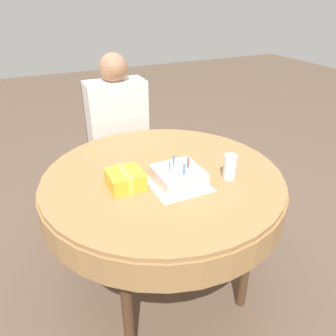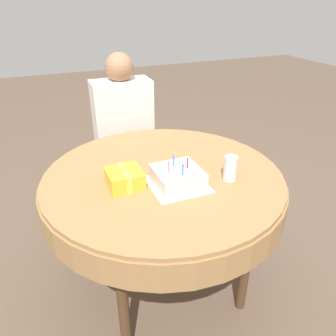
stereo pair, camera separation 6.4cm
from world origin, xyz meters
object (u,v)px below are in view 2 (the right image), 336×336
(person, at_px, (124,124))
(gift_box, at_px, (125,178))
(birthday_cake, at_px, (177,177))
(drinking_glass, at_px, (230,168))
(chair, at_px, (122,145))

(person, height_order, gift_box, person)
(person, xyz_separation_m, birthday_cake, (-0.01, -0.94, 0.07))
(drinking_glass, distance_m, gift_box, 0.49)
(birthday_cake, xyz_separation_m, drinking_glass, (0.24, -0.05, 0.02))
(person, xyz_separation_m, drinking_glass, (0.24, -0.99, 0.09))
(person, xyz_separation_m, gift_box, (-0.23, -0.85, 0.07))
(person, bearing_deg, birthday_cake, -89.41)
(birthday_cake, relative_size, drinking_glass, 1.71)
(drinking_glass, height_order, gift_box, drinking_glass)
(gift_box, bearing_deg, drinking_glass, -16.21)
(chair, height_order, drinking_glass, chair)
(chair, height_order, person, person)
(chair, distance_m, person, 0.22)
(person, distance_m, drinking_glass, 1.02)
(birthday_cake, height_order, drinking_glass, birthday_cake)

